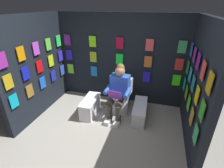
# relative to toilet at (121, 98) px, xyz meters

# --- Properties ---
(ground_plane) EXTENTS (30.00, 30.00, 0.00)m
(ground_plane) POSITION_rel_toilet_xyz_m (0.17, 1.48, -0.33)
(ground_plane) COLOR #9E998E
(display_wall_back) EXTENTS (3.17, 0.14, 2.14)m
(display_wall_back) POSITION_rel_toilet_xyz_m (0.17, -0.56, 0.74)
(display_wall_back) COLOR black
(display_wall_back) RESTS_ON ground
(display_wall_left) EXTENTS (0.14, 1.99, 2.14)m
(display_wall_left) POSITION_rel_toilet_xyz_m (-1.41, 0.48, 0.74)
(display_wall_left) COLOR black
(display_wall_left) RESTS_ON ground
(display_wall_right) EXTENTS (0.14, 1.99, 2.14)m
(display_wall_right) POSITION_rel_toilet_xyz_m (1.76, 0.48, 0.74)
(display_wall_right) COLOR black
(display_wall_right) RESTS_ON ground
(toilet) EXTENTS (0.42, 0.57, 0.77)m
(toilet) POSITION_rel_toilet_xyz_m (0.00, 0.00, 0.00)
(toilet) COLOR white
(toilet) RESTS_ON ground
(person_reading) EXTENTS (0.55, 0.71, 1.19)m
(person_reading) POSITION_rel_toilet_xyz_m (0.02, 0.23, 0.27)
(person_reading) COLOR blue
(person_reading) RESTS_ON ground
(comic_longbox_near) EXTENTS (0.31, 0.81, 0.34)m
(comic_longbox_near) POSITION_rel_toilet_xyz_m (-0.46, 0.19, -0.15)
(comic_longbox_near) COLOR silver
(comic_longbox_near) RESTS_ON ground
(comic_longbox_far) EXTENTS (0.31, 0.72, 0.38)m
(comic_longbox_far) POSITION_rel_toilet_xyz_m (0.64, 0.33, -0.14)
(comic_longbox_far) COLOR silver
(comic_longbox_far) RESTS_ON ground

